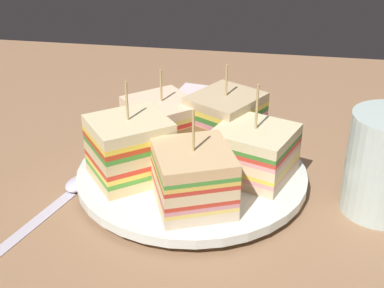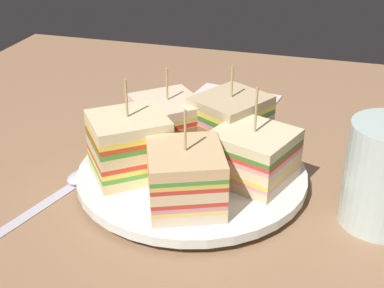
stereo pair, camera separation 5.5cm
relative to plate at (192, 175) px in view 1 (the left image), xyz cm
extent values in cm
cube|color=#99704F|center=(0.00, 0.00, -1.97)|extent=(92.17, 91.55, 1.80)
cylinder|color=white|center=(0.00, 0.00, -0.67)|extent=(14.88, 14.88, 0.79)
cylinder|color=white|center=(0.00, 0.00, 0.21)|extent=(24.01, 24.01, 0.97)
cube|color=beige|center=(-2.74, -5.77, 1.17)|extent=(9.29, 9.61, 0.94)
cube|color=#B2844C|center=(-0.92, -2.65, 1.17)|extent=(5.63, 3.45, 0.94)
cube|color=#408035|center=(-2.74, -5.77, 1.92)|extent=(9.29, 9.61, 0.56)
cube|color=red|center=(-2.74, -5.77, 2.48)|extent=(9.29, 9.61, 0.56)
cube|color=pink|center=(-2.74, -5.77, 3.05)|extent=(9.29, 9.61, 0.56)
cube|color=#D2C089|center=(-2.74, -5.77, 3.80)|extent=(9.29, 9.61, 0.94)
cube|color=#9E7242|center=(-0.92, -2.65, 3.80)|extent=(5.63, 3.45, 0.94)
cube|color=pink|center=(-2.74, -5.77, 4.55)|extent=(9.29, 9.61, 0.56)
cube|color=#3B8034|center=(-2.74, -5.77, 5.12)|extent=(9.29, 9.61, 0.56)
cube|color=#FADA4F|center=(-2.74, -5.77, 5.68)|extent=(9.29, 9.61, 0.56)
cube|color=#CFB486|center=(-2.74, -5.77, 6.44)|extent=(9.29, 9.61, 0.94)
cylinder|color=tan|center=(-2.74, -5.77, 8.66)|extent=(0.24, 0.24, 3.51)
cube|color=#D0B98B|center=(4.21, -4.79, 1.17)|extent=(9.95, 9.99, 0.96)
cube|color=#B2844C|center=(1.81, -2.11, 1.17)|extent=(5.14, 4.64, 0.96)
cube|color=#F4CC60|center=(4.21, -4.79, 1.91)|extent=(9.95, 9.99, 0.52)
cube|color=red|center=(4.21, -4.79, 2.43)|extent=(9.95, 9.99, 0.52)
cube|color=pink|center=(4.21, -4.79, 2.95)|extent=(9.95, 9.99, 0.52)
cube|color=beige|center=(4.21, -4.79, 3.68)|extent=(9.95, 9.99, 0.96)
cube|color=#9E7242|center=(1.81, -2.11, 3.68)|extent=(5.14, 4.64, 0.96)
cube|color=red|center=(4.21, -4.79, 4.42)|extent=(9.95, 9.99, 0.52)
cube|color=#E5CB65|center=(4.21, -4.79, 4.94)|extent=(9.95, 9.99, 0.52)
cube|color=beige|center=(4.21, -4.79, 5.67)|extent=(9.95, 9.99, 0.96)
cylinder|color=tan|center=(4.21, -4.79, 7.96)|extent=(0.24, 0.24, 3.61)
cube|color=#E7C68B|center=(5.87, 2.50, 1.25)|extent=(9.85, 9.72, 1.11)
cube|color=#B2844C|center=(3.03, 0.28, 1.25)|extent=(4.20, 5.28, 1.11)
cube|color=#4EA037|center=(5.87, 2.50, 2.06)|extent=(9.85, 9.72, 0.52)
cube|color=#FED651|center=(5.87, 2.50, 2.58)|extent=(9.85, 9.72, 0.52)
cube|color=red|center=(5.87, 2.50, 3.10)|extent=(9.85, 9.72, 0.52)
cube|color=beige|center=(5.87, 2.50, 3.91)|extent=(9.85, 9.72, 1.11)
cube|color=#B2844C|center=(3.03, 0.28, 3.91)|extent=(4.20, 5.28, 1.11)
cube|color=#439234|center=(5.87, 2.50, 4.73)|extent=(9.85, 9.72, 0.52)
cube|color=red|center=(5.87, 2.50, 5.25)|extent=(9.85, 9.72, 0.52)
cube|color=yellow|center=(5.87, 2.50, 5.77)|extent=(9.85, 9.72, 0.52)
cube|color=beige|center=(5.87, 2.50, 6.58)|extent=(9.85, 9.72, 1.11)
cylinder|color=tan|center=(5.87, 2.50, 9.09)|extent=(0.24, 0.24, 3.91)
cube|color=beige|center=(-1.20, 6.27, 1.22)|extent=(9.10, 9.40, 1.06)
cube|color=#B2844C|center=(0.19, 2.95, 1.22)|extent=(6.25, 2.84, 1.06)
cube|color=#F0CE64|center=(-1.20, 6.27, 1.96)|extent=(9.10, 9.40, 0.41)
cube|color=pink|center=(-1.20, 6.27, 2.37)|extent=(9.10, 9.40, 0.41)
cube|color=red|center=(-1.20, 6.27, 2.79)|extent=(9.10, 9.40, 0.41)
cube|color=beige|center=(-1.20, 6.27, 3.52)|extent=(9.10, 9.40, 1.06)
cube|color=#9E7242|center=(0.19, 2.95, 3.52)|extent=(6.25, 2.84, 1.06)
cube|color=red|center=(-1.20, 6.27, 4.26)|extent=(9.10, 9.40, 0.41)
cube|color=#EEC655|center=(-1.20, 6.27, 4.67)|extent=(9.10, 9.40, 0.41)
cube|color=green|center=(-1.20, 6.27, 5.09)|extent=(9.10, 9.40, 0.41)
cube|color=#E1B880|center=(-1.20, 6.27, 5.82)|extent=(9.10, 9.40, 1.06)
cylinder|color=tan|center=(-1.20, 6.27, 8.35)|extent=(0.24, 0.24, 3.99)
cube|color=beige|center=(-6.37, 0.38, 1.20)|extent=(9.32, 9.07, 1.02)
cube|color=#B2844C|center=(-3.00, -0.88, 1.20)|extent=(2.66, 6.46, 1.02)
cube|color=pink|center=(-6.37, 0.38, 1.94)|extent=(9.32, 9.07, 0.44)
cube|color=yellow|center=(-6.37, 0.38, 2.38)|extent=(9.32, 9.07, 0.44)
cube|color=beige|center=(-6.37, 0.38, 3.12)|extent=(9.32, 9.07, 1.02)
cube|color=#9E7242|center=(-3.00, -0.88, 3.12)|extent=(2.66, 6.46, 1.02)
cube|color=pink|center=(-6.37, 0.38, 3.85)|extent=(9.32, 9.07, 0.44)
cube|color=#DD4232|center=(-6.37, 0.38, 4.29)|extent=(9.32, 9.07, 0.44)
cube|color=#438C35|center=(-6.37, 0.38, 4.74)|extent=(9.32, 9.07, 0.44)
cube|color=beige|center=(-6.37, 0.38, 5.47)|extent=(9.32, 9.07, 1.02)
cylinder|color=tan|center=(-6.37, 0.38, 8.31)|extent=(0.24, 0.24, 4.65)
cylinder|color=#E1BF6E|center=(1.38, 0.70, 1.03)|extent=(5.75, 5.74, 0.92)
cylinder|color=#E3B569|center=(0.23, 1.09, 1.46)|extent=(3.78, 3.80, 0.67)
cylinder|color=#D1BD66|center=(0.74, 0.42, 2.19)|extent=(4.63, 4.63, 0.35)
cube|color=silver|center=(13.61, 10.10, -0.94)|extent=(4.51, 12.33, 0.25)
ellipsoid|color=silver|center=(11.56, 2.78, -0.57)|extent=(3.30, 3.97, 1.00)
cube|color=silver|center=(0.80, -22.32, -0.82)|extent=(13.64, 12.39, 0.50)
cylinder|color=white|center=(-18.83, 1.48, 1.62)|extent=(6.91, 6.91, 5.38)
camera|label=1|loc=(-8.19, 47.74, 29.05)|focal=50.02mm
camera|label=2|loc=(-13.51, 46.52, 29.05)|focal=50.02mm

